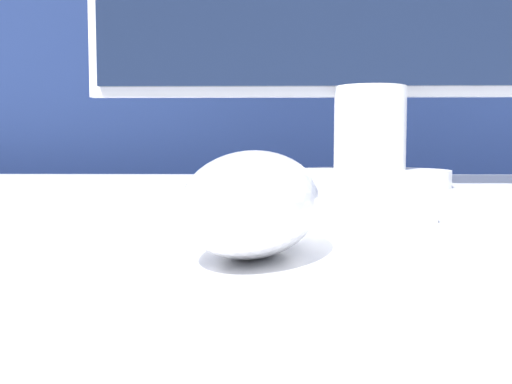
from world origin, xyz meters
name	(u,v)px	position (x,y,z in m)	size (l,w,h in m)	color
partition_panel	(234,246)	(0.00, 0.67, 0.59)	(5.00, 0.03, 1.18)	navy
computer_mouse_near	(254,203)	(0.06, -0.20, 0.76)	(0.08, 0.12, 0.05)	white
keyboard	(110,196)	(-0.05, -0.02, 0.75)	(0.46, 0.13, 0.02)	silver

